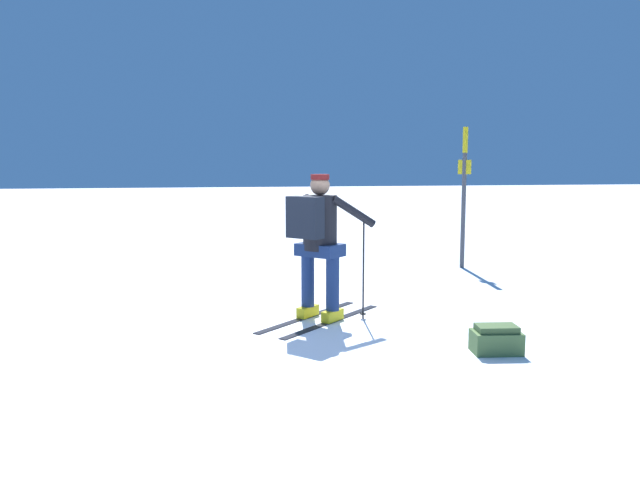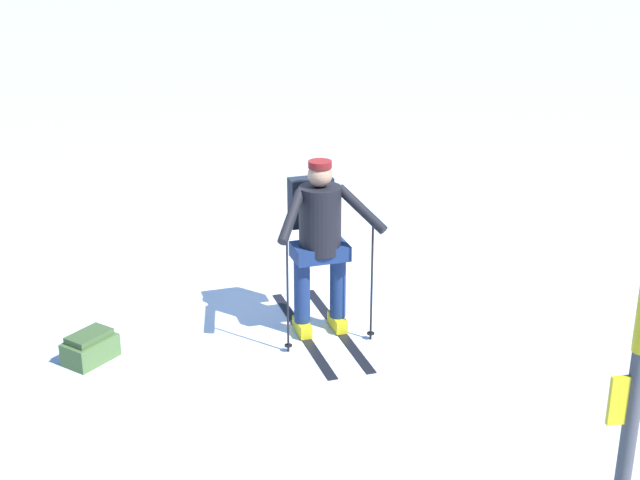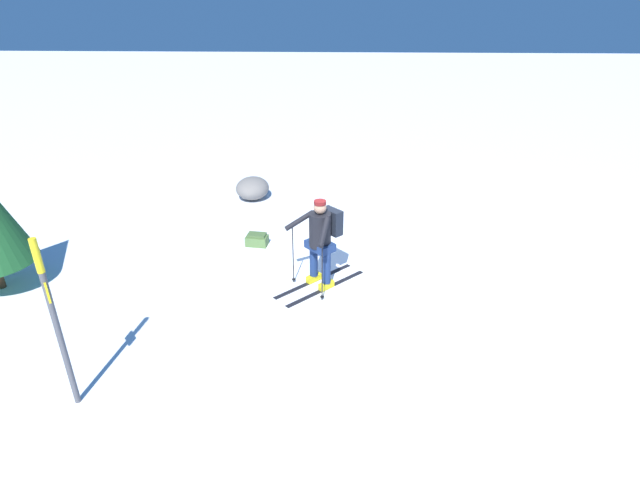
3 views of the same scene
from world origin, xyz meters
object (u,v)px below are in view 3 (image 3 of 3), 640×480
(skier, at_px, (321,237))
(dropped_backpack, at_px, (257,240))
(trail_marker, at_px, (53,312))
(rock_boulder, at_px, (253,188))

(skier, xyz_separation_m, dropped_backpack, (-1.53, -1.42, -0.85))
(dropped_backpack, bearing_deg, trail_marker, -19.70)
(trail_marker, bearing_deg, skier, 134.99)
(skier, distance_m, rock_boulder, 4.72)
(skier, bearing_deg, trail_marker, -45.01)
(skier, relative_size, rock_boulder, 1.66)
(dropped_backpack, bearing_deg, rock_boulder, -168.94)
(skier, distance_m, trail_marker, 4.37)
(dropped_backpack, distance_m, trail_marker, 5.06)
(dropped_backpack, height_order, rock_boulder, rock_boulder)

